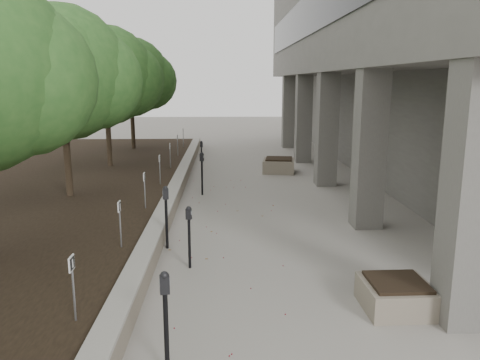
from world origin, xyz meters
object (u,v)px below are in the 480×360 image
object	(u,v)px
parking_meter_2	(166,217)
parking_meter_5	(202,156)
parking_meter_1	(166,324)
parking_meter_4	(202,174)
planter_back	(279,165)
crabapple_tree_5	(131,93)
crabapple_tree_3	(63,102)
crabapple_tree_4	(106,96)
parking_meter_3	(189,237)
planter_front	(396,295)

from	to	relation	value
parking_meter_2	parking_meter_5	size ratio (longest dim) A/B	1.13
parking_meter_1	parking_meter_2	distance (m)	4.72
parking_meter_4	parking_meter_5	world-z (taller)	parking_meter_4
parking_meter_4	planter_back	bearing A→B (deg)	73.42
parking_meter_5	planter_back	distance (m)	3.24
crabapple_tree_5	parking_meter_4	size ratio (longest dim) A/B	3.79
parking_meter_2	planter_back	distance (m)	9.68
crabapple_tree_3	parking_meter_5	world-z (taller)	crabapple_tree_3
planter_back	parking_meter_1	bearing A→B (deg)	-102.36
crabapple_tree_4	parking_meter_5	distance (m)	4.45
parking_meter_3	planter_back	xyz separation A→B (m)	(2.96, 10.16, -0.35)
crabapple_tree_4	planter_back	world-z (taller)	crabapple_tree_4
crabapple_tree_4	parking_meter_5	world-z (taller)	crabapple_tree_4
crabapple_tree_3	planter_back	bearing A→B (deg)	38.92
crabapple_tree_3	parking_meter_2	distance (m)	5.35
parking_meter_2	parking_meter_3	bearing A→B (deg)	-77.34
crabapple_tree_5	parking_meter_1	bearing A→B (deg)	-78.20
planter_front	parking_meter_4	bearing A→B (deg)	113.57
crabapple_tree_3	planter_front	distance (m)	10.26
crabapple_tree_3	planter_front	world-z (taller)	crabapple_tree_3
parking_meter_4	planter_front	xyz separation A→B (m)	(3.55, -8.13, -0.47)
crabapple_tree_4	parking_meter_4	xyz separation A→B (m)	(3.81, -3.41, -2.40)
planter_back	crabapple_tree_4	bearing A→B (deg)	-175.85
parking_meter_3	parking_meter_4	size ratio (longest dim) A/B	0.90
crabapple_tree_4	crabapple_tree_3	bearing A→B (deg)	-90.00
crabapple_tree_3	crabapple_tree_4	world-z (taller)	same
parking_meter_5	planter_front	distance (m)	12.93
crabapple_tree_3	parking_meter_4	world-z (taller)	crabapple_tree_3
parking_meter_1	parking_meter_3	size ratio (longest dim) A/B	1.10
crabapple_tree_3	parking_meter_5	bearing A→B (deg)	58.27
parking_meter_3	planter_front	xyz separation A→B (m)	(3.52, -1.88, -0.39)
crabapple_tree_5	planter_back	bearing A→B (deg)	-33.53
parking_meter_2	parking_meter_3	xyz separation A→B (m)	(0.59, -1.16, -0.08)
parking_meter_2	parking_meter_3	size ratio (longest dim) A/B	1.12
crabapple_tree_3	crabapple_tree_4	xyz separation A→B (m)	(0.00, 5.00, 0.00)
crabapple_tree_5	parking_meter_5	bearing A→B (deg)	-49.20
crabapple_tree_3	parking_meter_4	xyz separation A→B (m)	(3.81, 1.59, -2.40)
crabapple_tree_3	parking_meter_2	world-z (taller)	crabapple_tree_3
planter_front	parking_meter_3	bearing A→B (deg)	151.93
parking_meter_1	parking_meter_4	size ratio (longest dim) A/B	0.98
crabapple_tree_3	parking_meter_1	bearing A→B (deg)	-65.11
crabapple_tree_3	parking_meter_1	world-z (taller)	crabapple_tree_3
crabapple_tree_4	parking_meter_4	world-z (taller)	crabapple_tree_4
crabapple_tree_3	parking_meter_1	distance (m)	9.35
crabapple_tree_4	planter_back	xyz separation A→B (m)	(6.80, 0.49, -2.82)
planter_front	planter_back	size ratio (longest dim) A/B	0.84
crabapple_tree_5	crabapple_tree_3	bearing A→B (deg)	-90.00
parking_meter_2	parking_meter_5	distance (m)	9.34
parking_meter_4	planter_front	bearing A→B (deg)	-45.56
planter_back	planter_front	bearing A→B (deg)	-87.35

